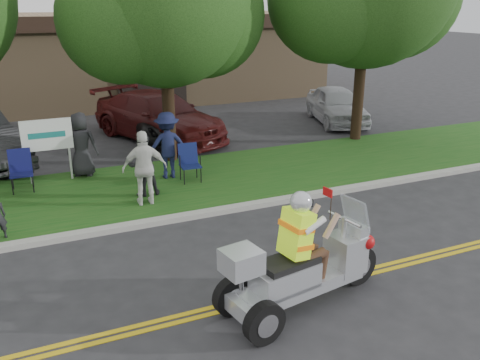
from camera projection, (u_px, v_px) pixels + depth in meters
name	position (u px, v px, depth m)	size (l,w,h in m)	color
ground	(262.00, 281.00, 8.79)	(120.00, 120.00, 0.00)	#28282B
centerline_near	(278.00, 297.00, 8.29)	(60.00, 0.10, 0.01)	gold
centerline_far	(273.00, 292.00, 8.43)	(60.00, 0.10, 0.01)	gold
curb	(202.00, 214.00, 11.40)	(60.00, 0.25, 0.12)	#A8A89E
grass_verge	(174.00, 184.00, 13.26)	(60.00, 4.00, 0.10)	#164C14
commercial_building	(131.00, 55.00, 25.25)	(18.00, 8.20, 4.00)	#9E7F5B
tree_mid	(165.00, 6.00, 13.76)	(5.88, 4.80, 7.05)	#332114
business_sign	(47.00, 138.00, 12.96)	(1.25, 0.06, 1.75)	silver
trike_scooter	(300.00, 269.00, 7.81)	(3.01, 1.19, 1.97)	black
lawn_chair_a	(21.00, 168.00, 12.56)	(0.56, 0.58, 1.02)	black
lawn_chair_b	(189.00, 160.00, 13.24)	(0.54, 0.56, 0.97)	black
spectator_adult_mid	(143.00, 165.00, 12.15)	(0.73, 0.57, 1.50)	black
spectator_adult_right	(145.00, 168.00, 11.57)	(1.02, 0.42, 1.74)	silver
spectator_chair_a	(167.00, 145.00, 13.34)	(1.14, 0.66, 1.77)	#171C41
spectator_chair_b	(81.00, 144.00, 13.49)	(0.84, 0.55, 1.73)	black
parked_car_mid	(160.00, 122.00, 17.58)	(2.02, 4.38, 1.22)	black
parked_car_right	(159.00, 116.00, 17.53)	(2.25, 5.53, 1.61)	#491111
parked_car_far_right	(336.00, 105.00, 19.95)	(1.67, 4.16, 1.42)	#B3B5BB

